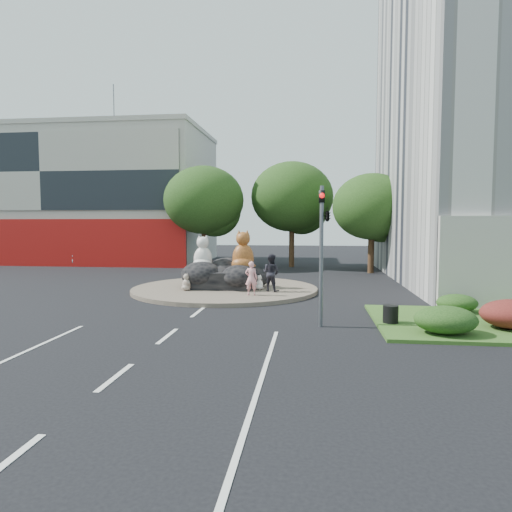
{
  "coord_description": "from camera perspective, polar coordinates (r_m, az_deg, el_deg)",
  "views": [
    {
      "loc": [
        4.66,
        -14.21,
        3.72
      ],
      "look_at": [
        1.83,
        8.95,
        2.0
      ],
      "focal_mm": 32.0,
      "sensor_mm": 36.0,
      "label": 1
    }
  ],
  "objects": [
    {
      "name": "rock_plinth",
      "position": [
        24.85,
        -3.9,
        -2.89
      ],
      "size": [
        3.2,
        2.6,
        0.9
      ],
      "primitive_type": null,
      "color": "black",
      "rests_on": "roundabout_island"
    },
    {
      "name": "traffic_light",
      "position": [
        16.22,
        8.54,
        3.82
      ],
      "size": [
        0.44,
        1.24,
        5.0
      ],
      "color": "#595B60",
      "rests_on": "ground"
    },
    {
      "name": "kitten_white",
      "position": [
        23.95,
        0.39,
        -3.28
      ],
      "size": [
        0.61,
        0.59,
        0.79
      ],
      "primitive_type": null,
      "rotation": [
        0.0,
        0.0,
        0.49
      ],
      "color": "white",
      "rests_on": "roundabout_island"
    },
    {
      "name": "street_lamp",
      "position": [
        23.68,
        27.26,
        5.77
      ],
      "size": [
        2.34,
        0.22,
        8.06
      ],
      "color": "#595B60",
      "rests_on": "ground"
    },
    {
      "name": "parked_car",
      "position": [
        41.36,
        -19.07,
        -0.25
      ],
      "size": [
        4.25,
        2.12,
        1.34
      ],
      "primitive_type": "imported",
      "rotation": [
        0.0,
        0.0,
        1.75
      ],
      "color": "#9A9CA1",
      "rests_on": "ground"
    },
    {
      "name": "shophouse_block",
      "position": [
        47.9,
        -21.44,
        6.87
      ],
      "size": [
        25.2,
        12.3,
        17.4
      ],
      "color": "#B9B5A7",
      "rests_on": "ground"
    },
    {
      "name": "tree_right",
      "position": [
        34.57,
        14.36,
        5.59
      ],
      "size": [
        5.7,
        5.7,
        7.3
      ],
      "color": "#382314",
      "rests_on": "ground"
    },
    {
      "name": "roundabout_island",
      "position": [
        24.92,
        -3.89,
        -4.15
      ],
      "size": [
        10.0,
        10.0,
        0.2
      ],
      "primitive_type": "cylinder",
      "color": "brown",
      "rests_on": "ground"
    },
    {
      "name": "pedestrian_pink",
      "position": [
        22.08,
        -0.6,
        -2.8
      ],
      "size": [
        0.61,
        0.41,
        1.65
      ],
      "primitive_type": "imported",
      "rotation": [
        0.0,
        0.0,
        3.16
      ],
      "color": "pink",
      "rests_on": "roundabout_island"
    },
    {
      "name": "hedge_back_green",
      "position": [
        20.15,
        23.83,
        -5.4
      ],
      "size": [
        1.6,
        1.28,
        0.72
      ],
      "primitive_type": "ellipsoid",
      "color": "#173410",
      "rests_on": "grass_verge"
    },
    {
      "name": "tree_left",
      "position": [
        37.31,
        -6.39,
        6.54
      ],
      "size": [
        6.46,
        6.46,
        8.27
      ],
      "color": "#382314",
      "rests_on": "ground"
    },
    {
      "name": "ground",
      "position": [
        15.41,
        -11.0,
        -9.83
      ],
      "size": [
        120.0,
        120.0,
        0.0
      ],
      "primitive_type": "plane",
      "color": "black",
      "rests_on": "ground"
    },
    {
      "name": "litter_bin",
      "position": [
        17.19,
        16.47,
        -6.98
      ],
      "size": [
        0.65,
        0.65,
        0.63
      ],
      "primitive_type": "cylinder",
      "rotation": [
        0.0,
        0.0,
        -0.22
      ],
      "color": "black",
      "rests_on": "grass_verge"
    },
    {
      "name": "cat_white",
      "position": [
        25.07,
        -6.66,
        0.42
      ],
      "size": [
        1.25,
        1.1,
        1.95
      ],
      "primitive_type": null,
      "rotation": [
        0.0,
        0.0,
        0.08
      ],
      "color": "silver",
      "rests_on": "rock_plinth"
    },
    {
      "name": "tree_mid",
      "position": [
        38.35,
        4.62,
        6.95
      ],
      "size": [
        6.84,
        6.84,
        8.76
      ],
      "color": "#382314",
      "rests_on": "ground"
    },
    {
      "name": "pedestrian_dark",
      "position": [
        23.29,
        1.89,
        -2.11
      ],
      "size": [
        1.14,
        1.03,
        1.91
      ],
      "primitive_type": "imported",
      "rotation": [
        0.0,
        0.0,
        2.73
      ],
      "color": "black",
      "rests_on": "roundabout_island"
    },
    {
      "name": "hedge_near_green",
      "position": [
        16.13,
        22.63,
        -7.37
      ],
      "size": [
        2.0,
        1.6,
        0.9
      ],
      "primitive_type": "ellipsoid",
      "color": "#173410",
      "rests_on": "grass_verge"
    },
    {
      "name": "cat_tabby",
      "position": [
        24.5,
        -1.63,
        0.7
      ],
      "size": [
        1.63,
        1.51,
        2.23
      ],
      "primitive_type": null,
      "rotation": [
        0.0,
        0.0,
        0.31
      ],
      "color": "#B65126",
      "rests_on": "rock_plinth"
    },
    {
      "name": "kitten_calico",
      "position": [
        23.93,
        -8.7,
        -3.2
      ],
      "size": [
        0.72,
        0.7,
        0.91
      ],
      "primitive_type": null,
      "rotation": [
        0.0,
        0.0,
        -0.64
      ],
      "color": "white",
      "rests_on": "roundabout_island"
    }
  ]
}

